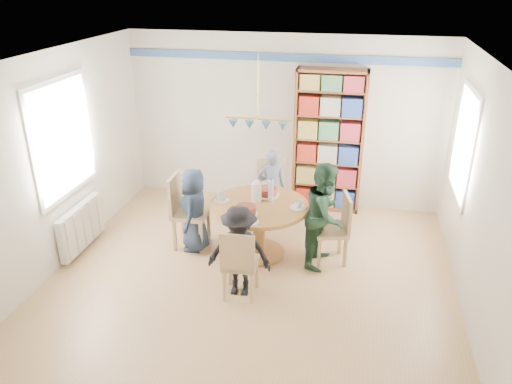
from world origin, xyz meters
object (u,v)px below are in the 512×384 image
(chair_far, at_px, (272,188))
(person_left, at_px, (194,210))
(dining_table, at_px, (259,217))
(chair_right, at_px, (337,226))
(bookshelf, at_px, (329,143))
(person_right, at_px, (325,215))
(person_near, at_px, (239,251))
(chair_near, at_px, (239,261))
(radiator, at_px, (81,226))
(person_far, at_px, (272,188))
(chair_left, at_px, (184,208))

(chair_far, height_order, person_left, person_left)
(dining_table, height_order, chair_right, chair_right)
(dining_table, height_order, chair_far, chair_far)
(chair_far, bearing_deg, chair_right, -43.00)
(dining_table, distance_m, bookshelf, 1.90)
(dining_table, distance_m, person_left, 0.89)
(dining_table, height_order, person_right, person_right)
(dining_table, bearing_deg, bookshelf, 65.67)
(person_near, relative_size, bookshelf, 0.51)
(dining_table, xyz_separation_m, chair_near, (-0.02, -1.02, -0.06))
(chair_right, bearing_deg, chair_near, -134.34)
(radiator, distance_m, person_near, 2.43)
(person_left, distance_m, person_far, 1.29)
(chair_left, height_order, bookshelf, bookshelf)
(dining_table, height_order, person_far, person_far)
(radiator, relative_size, person_near, 0.88)
(chair_far, bearing_deg, person_far, -83.03)
(person_left, xyz_separation_m, person_far, (0.89, 0.94, 0.01))
(chair_left, distance_m, person_near, 1.39)
(radiator, xyz_separation_m, person_left, (1.51, 0.36, 0.24))
(person_right, relative_size, bookshelf, 0.62)
(bookshelf, bearing_deg, person_right, -86.08)
(chair_right, relative_size, person_near, 0.82)
(chair_left, distance_m, person_far, 1.37)
(chair_near, height_order, person_right, person_right)
(person_far, bearing_deg, chair_near, 76.32)
(bookshelf, bearing_deg, dining_table, -114.33)
(person_right, distance_m, bookshelf, 1.73)
(person_far, bearing_deg, radiator, 15.32)
(chair_far, bearing_deg, chair_near, -90.27)
(chair_near, bearing_deg, person_near, 103.02)
(person_right, height_order, person_far, person_right)
(chair_left, distance_m, chair_far, 1.43)
(chair_far, height_order, person_far, person_far)
(chair_right, relative_size, chair_far, 0.96)
(chair_left, xyz_separation_m, person_right, (1.91, -0.06, 0.12))
(chair_right, xyz_separation_m, person_far, (-1.02, 0.86, 0.08))
(bookshelf, bearing_deg, chair_right, -80.30)
(radiator, xyz_separation_m, person_far, (2.40, 1.29, 0.24))
(chair_far, xyz_separation_m, person_right, (0.88, -1.04, 0.16))
(chair_right, height_order, bookshelf, bookshelf)
(chair_right, distance_m, person_near, 1.45)
(radiator, bearing_deg, chair_left, 17.15)
(chair_far, xyz_separation_m, bookshelf, (0.76, 0.64, 0.56))
(person_near, xyz_separation_m, bookshelf, (0.79, 2.58, 0.53))
(person_left, height_order, bookshelf, bookshelf)
(radiator, relative_size, chair_right, 1.06)
(radiator, height_order, person_far, person_far)
(chair_far, bearing_deg, bookshelf, 40.12)
(chair_right, xyz_separation_m, bookshelf, (-0.27, 1.61, 0.58))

